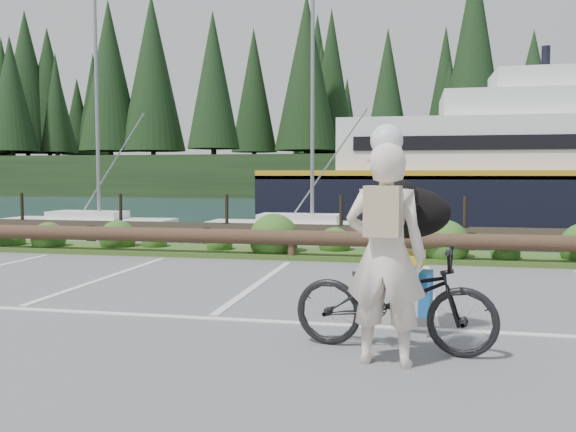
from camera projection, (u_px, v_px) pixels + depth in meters
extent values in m
plane|color=#5C5C5F|center=(220.00, 311.00, 7.62)|extent=(72.00, 72.00, 0.00)
plane|color=#1B3141|center=(386.00, 206.00, 54.61)|extent=(160.00, 160.00, 0.00)
cube|color=#3D5B21|center=(298.00, 253.00, 12.79)|extent=(34.00, 1.60, 0.10)
imported|color=black|center=(394.00, 298.00, 5.90)|extent=(2.04, 0.96, 1.03)
imported|color=#F2E1CD|center=(385.00, 255.00, 5.44)|extent=(0.79, 0.58, 1.99)
ellipsoid|color=black|center=(405.00, 213.00, 6.44)|extent=(0.60, 1.01, 0.55)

